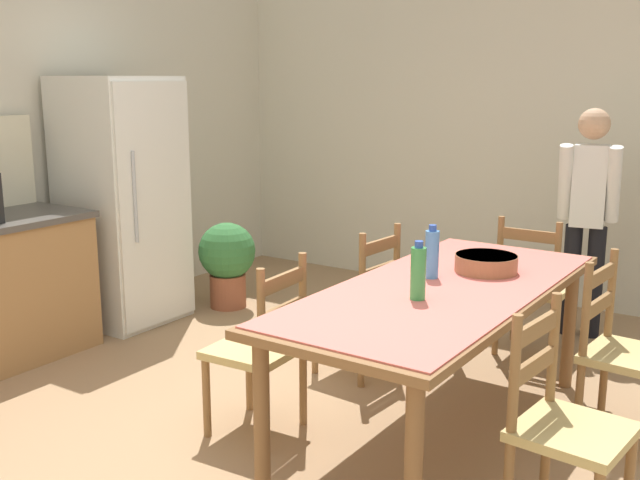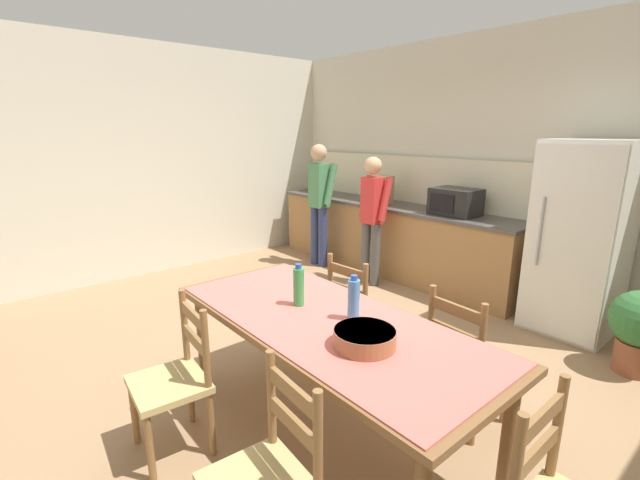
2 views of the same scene
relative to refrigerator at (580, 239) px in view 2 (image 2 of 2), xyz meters
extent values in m
plane|color=#9E7A56|center=(-1.06, -2.19, -0.88)|extent=(8.32, 8.32, 0.00)
cube|color=beige|center=(-1.06, 0.47, 0.57)|extent=(6.52, 0.12, 2.90)
cube|color=beige|center=(-4.32, -2.19, 0.57)|extent=(0.12, 5.20, 2.90)
cube|color=#9E7042|center=(-2.26, 0.04, -0.45)|extent=(3.58, 0.62, 0.87)
cube|color=#4C4742|center=(-2.26, 0.04, 0.01)|extent=(3.62, 0.66, 0.04)
cube|color=#B7BCC1|center=(-3.07, 0.04, 0.01)|extent=(0.52, 0.38, 0.02)
cube|color=beige|center=(-2.26, 0.35, 0.33)|extent=(3.58, 0.03, 0.60)
cube|color=silver|center=(0.00, 0.01, 0.00)|extent=(0.70, 0.68, 1.77)
cube|color=silver|center=(0.00, -0.34, 0.00)|extent=(0.68, 0.02, 1.70)
cylinder|color=#A5AAB2|center=(-0.21, -0.36, 0.09)|extent=(0.02, 0.02, 0.62)
cube|color=black|center=(-1.30, 0.02, 0.18)|extent=(0.50, 0.38, 0.30)
cube|color=black|center=(-1.35, -0.17, 0.18)|extent=(0.30, 0.01, 0.19)
cube|color=tan|center=(-2.36, 0.01, 0.21)|extent=(0.24, 0.16, 0.36)
cylinder|color=brown|center=(-1.39, -3.05, -0.52)|extent=(0.07, 0.07, 0.73)
cylinder|color=brown|center=(-1.38, -2.34, -0.52)|extent=(0.07, 0.07, 0.73)
cylinder|color=brown|center=(0.54, -2.36, -0.52)|extent=(0.07, 0.07, 0.73)
cube|color=brown|center=(-0.42, -2.70, -0.14)|extent=(2.14, 0.93, 0.04)
cube|color=#D1665B|center=(-0.42, -2.70, -0.11)|extent=(2.05, 0.90, 0.01)
cylinder|color=green|center=(-0.69, -2.70, 0.01)|extent=(0.07, 0.07, 0.24)
cylinder|color=#2D51B2|center=(-0.69, -2.70, 0.15)|extent=(0.04, 0.04, 0.03)
cylinder|color=#4C8ED6|center=(-0.32, -2.59, 0.01)|extent=(0.07, 0.07, 0.24)
cylinder|color=#2D51B2|center=(-0.32, -2.59, 0.15)|extent=(0.04, 0.04, 0.03)
cylinder|color=#9E6642|center=(-0.05, -2.78, -0.06)|extent=(0.32, 0.32, 0.09)
cylinder|color=#9E6642|center=(-0.05, -2.78, -0.03)|extent=(0.31, 0.31, 0.02)
cylinder|color=olive|center=(-1.11, -3.63, -0.68)|extent=(0.04, 0.04, 0.41)
cylinder|color=olive|center=(-0.75, -3.67, -0.68)|extent=(0.04, 0.04, 0.41)
cylinder|color=olive|center=(-1.07, -3.29, -0.68)|extent=(0.04, 0.04, 0.41)
cylinder|color=olive|center=(-0.72, -3.33, -0.68)|extent=(0.04, 0.04, 0.41)
cube|color=tan|center=(-0.91, -3.48, -0.45)|extent=(0.46, 0.44, 0.04)
cylinder|color=olive|center=(-1.07, -3.29, -0.20)|extent=(0.04, 0.04, 0.46)
cylinder|color=olive|center=(-0.72, -3.33, -0.20)|extent=(0.04, 0.04, 0.46)
cube|color=olive|center=(-0.90, -3.31, -0.07)|extent=(0.36, 0.06, 0.07)
cube|color=olive|center=(-0.90, -3.31, -0.23)|extent=(0.36, 0.06, 0.07)
cylinder|color=olive|center=(0.80, -2.90, -0.20)|extent=(0.04, 0.04, 0.46)
cylinder|color=olive|center=(0.80, -2.54, -0.20)|extent=(0.04, 0.04, 0.46)
cube|color=olive|center=(0.80, -2.72, -0.07)|extent=(0.02, 0.36, 0.07)
cube|color=olive|center=(0.80, -2.72, -0.23)|extent=(0.02, 0.36, 0.07)
cylinder|color=olive|center=(-0.72, -1.74, -0.68)|extent=(0.04, 0.04, 0.41)
cylinder|color=olive|center=(-1.08, -1.76, -0.68)|extent=(0.04, 0.04, 0.41)
cylinder|color=olive|center=(-0.70, -2.08, -0.68)|extent=(0.04, 0.04, 0.41)
cylinder|color=olive|center=(-1.06, -2.09, -0.68)|extent=(0.04, 0.04, 0.41)
cube|color=tan|center=(-0.89, -1.92, -0.45)|extent=(0.44, 0.42, 0.04)
cylinder|color=olive|center=(-0.70, -2.08, -0.20)|extent=(0.04, 0.04, 0.46)
cylinder|color=olive|center=(-1.06, -2.09, -0.20)|extent=(0.04, 0.04, 0.46)
cube|color=olive|center=(-0.88, -2.09, -0.07)|extent=(0.36, 0.04, 0.07)
cube|color=olive|center=(-0.88, -2.09, -0.23)|extent=(0.36, 0.04, 0.07)
cylinder|color=olive|center=(-0.12, -3.31, -0.20)|extent=(0.04, 0.04, 0.46)
cylinder|color=olive|center=(0.24, -3.34, -0.20)|extent=(0.04, 0.04, 0.46)
cube|color=olive|center=(0.06, -3.32, -0.07)|extent=(0.36, 0.06, 0.07)
cube|color=olive|center=(0.06, -3.32, -0.23)|extent=(0.36, 0.06, 0.07)
cylinder|color=olive|center=(0.26, -1.77, -0.68)|extent=(0.04, 0.04, 0.41)
cylinder|color=olive|center=(-0.10, -1.74, -0.68)|extent=(0.04, 0.04, 0.41)
cylinder|color=olive|center=(0.23, -2.11, -0.68)|extent=(0.04, 0.04, 0.41)
cylinder|color=olive|center=(-0.13, -2.08, -0.68)|extent=(0.04, 0.04, 0.41)
cube|color=tan|center=(0.06, -1.93, -0.45)|extent=(0.45, 0.43, 0.04)
cylinder|color=olive|center=(0.23, -2.11, -0.20)|extent=(0.04, 0.04, 0.46)
cylinder|color=olive|center=(-0.13, -2.08, -0.20)|extent=(0.04, 0.04, 0.46)
cube|color=olive|center=(0.05, -2.10, -0.07)|extent=(0.36, 0.05, 0.07)
cube|color=olive|center=(0.05, -2.10, -0.23)|extent=(0.36, 0.05, 0.07)
cylinder|color=navy|center=(-3.15, -0.49, -0.47)|extent=(0.12, 0.12, 0.82)
cylinder|color=navy|center=(-2.98, -0.49, -0.47)|extent=(0.12, 0.12, 0.82)
cube|color=#478456|center=(-3.07, -0.49, 0.23)|extent=(0.23, 0.19, 0.58)
sphere|color=tan|center=(-3.07, -0.49, 0.67)|extent=(0.22, 0.22, 0.22)
cylinder|color=#478456|center=(-3.23, -0.42, 0.26)|extent=(0.09, 0.22, 0.56)
cylinder|color=#478456|center=(-2.90, -0.42, 0.26)|extent=(0.09, 0.22, 0.56)
cylinder|color=#4C4C4C|center=(-2.16, -0.51, -0.50)|extent=(0.11, 0.11, 0.77)
cylinder|color=#4C4C4C|center=(-2.01, -0.51, -0.50)|extent=(0.11, 0.11, 0.77)
cube|color=red|center=(-2.08, -0.51, 0.15)|extent=(0.22, 0.18, 0.54)
sphere|color=tan|center=(-2.08, -0.51, 0.56)|extent=(0.20, 0.20, 0.20)
cylinder|color=red|center=(-2.23, -0.45, 0.18)|extent=(0.09, 0.21, 0.52)
cylinder|color=red|center=(-1.93, -0.45, 0.18)|extent=(0.09, 0.21, 0.52)
cylinder|color=brown|center=(0.63, -0.43, -0.75)|extent=(0.28, 0.28, 0.26)
camera|label=1|loc=(-3.64, -4.13, 0.87)|focal=42.00mm
camera|label=2|loc=(1.29, -4.24, 0.96)|focal=24.00mm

